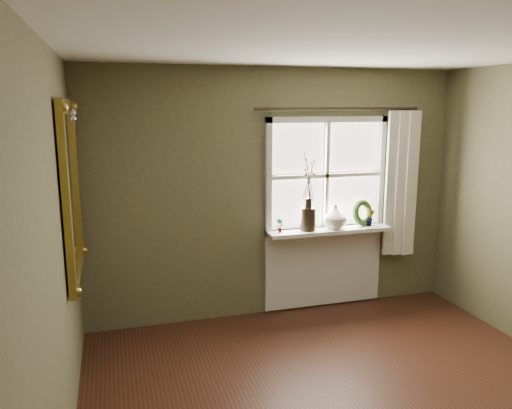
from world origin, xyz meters
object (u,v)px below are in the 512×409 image
object	(u,v)px
dark_jug	(308,219)
gilt_mirror	(71,190)
cream_vase	(335,216)
wreath	(362,215)

from	to	relation	value
dark_jug	gilt_mirror	size ratio (longest dim) A/B	0.18
cream_vase	gilt_mirror	size ratio (longest dim) A/B	0.19
cream_vase	wreath	bearing A→B (deg)	6.55
cream_vase	gilt_mirror	world-z (taller)	gilt_mirror
cream_vase	dark_jug	bearing A→B (deg)	180.00
dark_jug	wreath	size ratio (longest dim) A/B	0.84
cream_vase	gilt_mirror	bearing A→B (deg)	-165.78
wreath	gilt_mirror	xyz separation A→B (m)	(-2.93, -0.69, 0.54)
wreath	gilt_mirror	distance (m)	3.06
dark_jug	cream_vase	xyz separation A→B (m)	(0.31, 0.00, 0.01)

